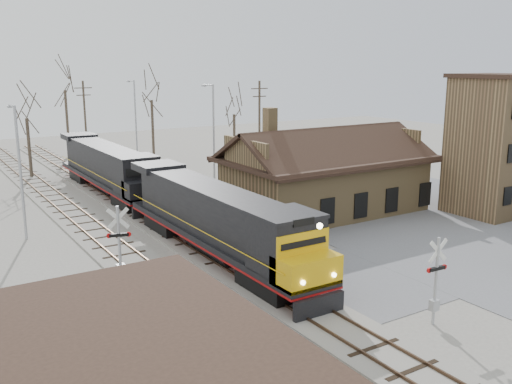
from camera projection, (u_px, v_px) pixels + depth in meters
ground at (286, 298)px, 27.39m from camera, size 140.00×140.00×0.00m
road at (286, 298)px, 27.39m from camera, size 60.00×9.00×0.03m
parking_lot at (463, 224)px, 40.05m from camera, size 22.00×26.00×0.03m
track_main at (162, 224)px, 39.75m from camera, size 3.40×90.00×0.24m
track_siding at (98, 234)px, 37.41m from camera, size 3.40×90.00×0.24m
depot at (325, 180)px, 43.00m from camera, size 15.20×9.31×7.90m
signal_tower at (496, 146)px, 42.03m from camera, size 6.00×5.40×10.30m
locomotive_lead at (220, 222)px, 32.31m from camera, size 2.90×19.40×4.31m
locomotive_trailing at (109, 168)px, 48.54m from camera, size 2.90×19.40×4.08m
crossbuck_near at (436, 284)px, 24.28m from camera, size 1.12×0.29×3.92m
crossbuck_far at (120, 250)px, 28.34m from camera, size 1.18×0.41×4.22m
streetlight_a at (19, 165)px, 35.65m from camera, size 0.25×2.04×8.53m
streetlight_b at (213, 132)px, 49.64m from camera, size 0.25×2.04×9.27m
streetlight_c at (135, 119)px, 61.21m from camera, size 0.25×2.04×9.27m
utility_pole_b at (85, 119)px, 64.89m from camera, size 2.00×0.24×9.09m
utility_pole_c at (259, 124)px, 59.62m from camera, size 2.00×0.24×9.26m
tree_b at (26, 108)px, 54.62m from camera, size 3.90×3.90×9.55m
tree_c at (64, 79)px, 67.49m from camera, size 5.25×5.25×12.87m
tree_d at (151, 89)px, 62.66m from camera, size 4.69×4.69×11.50m
tree_e at (234, 107)px, 64.77m from camera, size 3.55×3.55×8.71m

